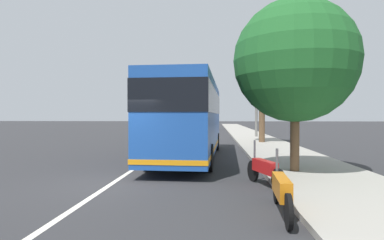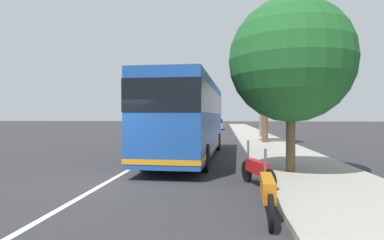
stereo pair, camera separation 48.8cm
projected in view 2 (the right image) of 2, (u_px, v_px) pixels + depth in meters
ground_plane at (106, 183)px, 9.48m from camera, size 220.00×220.00×0.00m
sidewalk_curb at (274, 148)px, 18.77m from camera, size 110.00×3.60×0.14m
lane_divider_line at (167, 148)px, 19.43m from camera, size 110.00×0.16×0.01m
coach_bus at (189, 115)px, 15.00m from camera, size 11.26×2.96×3.55m
motorcycle_nearest_curb at (267, 191)px, 6.37m from camera, size 2.38×0.33×1.27m
motorcycle_angled at (257, 170)px, 8.89m from camera, size 2.08×0.76×1.27m
car_ahead_same_lane at (167, 130)px, 28.23m from camera, size 4.38×2.03×1.48m
car_side_street at (177, 127)px, 36.94m from camera, size 4.04×2.01×1.46m
car_far_distant at (217, 125)px, 46.66m from camera, size 3.95×1.84×1.53m
car_behind_bus at (193, 123)px, 56.27m from camera, size 4.27×2.01×1.54m
roadside_tree_near_camera at (291, 61)px, 10.61m from camera, size 4.16×4.16×5.96m
roadside_tree_mid_block at (265, 70)px, 22.40m from camera, size 3.39×3.39×6.99m
utility_pole at (261, 101)px, 28.51m from camera, size 0.23×0.23×6.70m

